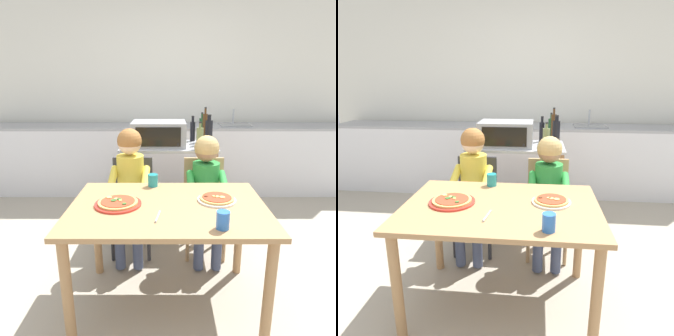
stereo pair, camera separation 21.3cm
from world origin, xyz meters
TOP-DOWN VIEW (x-y plane):
  - ground_plane at (0.00, 1.04)m, footprint 11.09×11.09m
  - back_wall_tiled at (0.00, 2.66)m, footprint 5.54×0.12m
  - kitchen_counter at (0.00, 2.25)m, footprint 4.99×0.60m
  - kitchen_island_cart at (0.01, 1.17)m, footprint 0.92×0.54m
  - toaster_oven at (-0.09, 1.15)m, footprint 0.51×0.38m
  - bottle_clear_vinegar at (0.36, 1.23)m, footprint 0.05×0.05m
  - bottle_dark_olive_oil at (0.29, 0.99)m, footprint 0.06×0.06m
  - bottle_brown_beer at (0.25, 1.37)m, footprint 0.05×0.05m
  - bottle_tall_green_wine at (0.38, 1.08)m, footprint 0.07×0.07m
  - bottle_slim_sauce at (0.34, 1.32)m, footprint 0.06×0.06m
  - dining_table at (0.00, 0.00)m, footprint 1.21×0.83m
  - dining_chair_left at (-0.31, 0.72)m, footprint 0.36×0.36m
  - dining_chair_right at (0.31, 0.71)m, footprint 0.36×0.36m
  - child_in_yellow_shirt at (-0.31, 0.60)m, footprint 0.32×0.42m
  - child_in_green_shirt at (0.31, 0.59)m, footprint 0.32×0.42m
  - pizza_plate_red_rimmed at (-0.31, -0.00)m, footprint 0.29×0.29m
  - pizza_plate_white at (0.31, 0.07)m, footprint 0.24×0.24m
  - drinking_cup_teal at (-0.11, 0.35)m, footprint 0.07×0.07m
  - drinking_cup_blue at (0.28, -0.31)m, footprint 0.07×0.07m
  - serving_spoon at (-0.06, -0.18)m, footprint 0.03×0.14m

SIDE VIEW (x-z plane):
  - ground_plane at x=0.00m, z-range 0.00..0.00m
  - kitchen_counter at x=0.00m, z-range -0.10..0.99m
  - dining_chair_left at x=-0.31m, z-range 0.07..0.89m
  - dining_chair_right at x=0.31m, z-range 0.07..0.89m
  - kitchen_island_cart at x=0.01m, z-range 0.14..0.99m
  - dining_table at x=0.00m, z-range 0.26..0.98m
  - child_in_green_shirt at x=0.31m, z-range 0.16..1.18m
  - child_in_yellow_shirt at x=-0.31m, z-range 0.16..1.24m
  - serving_spoon at x=-0.06m, z-range 0.72..0.74m
  - pizza_plate_red_rimmed at x=-0.31m, z-range 0.72..0.75m
  - pizza_plate_white at x=0.31m, z-range 0.72..0.75m
  - drinking_cup_teal at x=-0.11m, z-range 0.72..0.81m
  - drinking_cup_blue at x=0.28m, z-range 0.72..0.82m
  - bottle_dark_olive_oil at x=0.29m, z-range 0.83..1.08m
  - bottle_brown_beer at x=0.25m, z-range 0.83..1.09m
  - toaster_oven at x=-0.09m, z-range 0.86..1.09m
  - bottle_slim_sauce at x=0.34m, z-range 0.83..1.13m
  - bottle_tall_green_wine at x=0.38m, z-range 0.84..1.14m
  - bottle_clear_vinegar at x=0.36m, z-range 0.83..1.19m
  - back_wall_tiled at x=0.00m, z-range 0.00..2.70m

